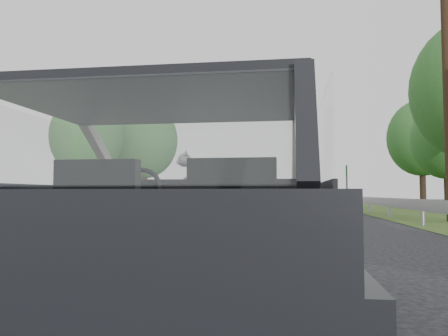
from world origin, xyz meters
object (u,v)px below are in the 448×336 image
(highway_sign, at_px, (347,186))
(utility_pole, at_px, (447,90))
(other_car, at_px, (277,195))
(subject_car, at_px, (180,219))
(cat, at_px, (214,170))

(highway_sign, height_order, utility_pole, utility_pole)
(other_car, bearing_deg, highway_sign, 25.42)
(subject_car, xyz_separation_m, other_car, (0.05, 23.83, 0.06))
(other_car, xyz_separation_m, highway_sign, (4.55, 3.17, 0.59))
(other_car, bearing_deg, subject_car, -99.53)
(cat, xyz_separation_m, highway_sign, (4.48, 26.37, 0.30))
(subject_car, distance_m, other_car, 23.83)
(cat, bearing_deg, utility_pole, 49.32)
(cat, distance_m, highway_sign, 26.75)
(cat, bearing_deg, subject_car, -114.86)
(subject_car, bearing_deg, utility_pole, 63.88)
(utility_pole, bearing_deg, cat, -116.88)
(cat, relative_size, other_car, 0.11)
(highway_sign, relative_size, utility_pole, 0.33)
(subject_car, bearing_deg, other_car, 89.88)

